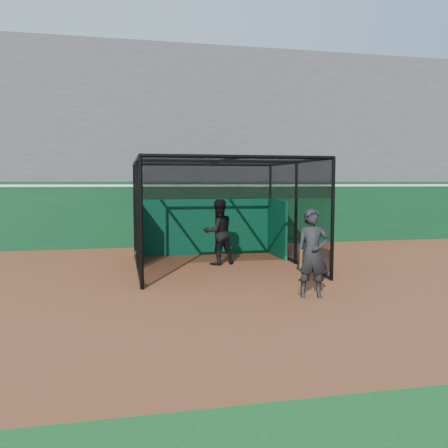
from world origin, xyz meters
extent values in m
plane|color=brown|center=(0.00, 0.00, 0.00)|extent=(120.00, 120.00, 0.00)
cube|color=#0A381A|center=(0.00, 8.50, 1.25)|extent=(50.00, 0.45, 2.50)
cube|color=white|center=(0.00, 8.50, 2.35)|extent=(50.00, 0.50, 0.08)
cube|color=#4C4C4F|center=(0.00, 12.38, 3.88)|extent=(50.00, 7.85, 7.75)
cube|color=#4C4C4F|center=(0.00, 15.80, 8.35)|extent=(50.00, 0.30, 1.20)
cube|color=#074C2F|center=(0.99, 6.03, 0.95)|extent=(4.60, 0.10, 1.90)
cylinder|color=black|center=(-1.37, 1.27, 0.11)|extent=(0.08, 0.22, 0.22)
cylinder|color=black|center=(3.36, 1.27, 0.11)|extent=(0.08, 0.22, 0.22)
cylinder|color=black|center=(-1.37, 5.95, 0.11)|extent=(0.08, 0.22, 0.22)
cylinder|color=black|center=(3.36, 5.95, 0.11)|extent=(0.08, 0.22, 0.22)
imported|color=black|center=(1.03, 3.98, 0.98)|extent=(1.13, 0.99, 1.97)
imported|color=black|center=(2.19, -0.45, 0.95)|extent=(0.78, 0.59, 1.91)
cylinder|color=#593819|center=(1.94, -0.40, 0.55)|extent=(0.16, 0.38, 1.01)
camera|label=1|loc=(-1.80, -9.88, 2.46)|focal=38.00mm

